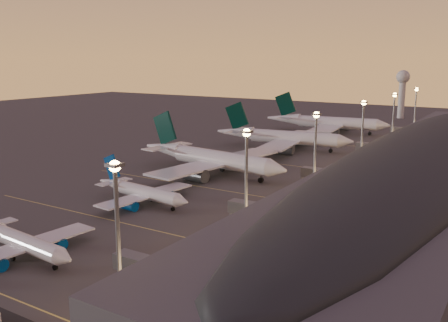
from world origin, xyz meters
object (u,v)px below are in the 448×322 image
baggage_tug_b (148,289)px  baggage_tug_c (225,226)px  airliner_wide_far (326,122)px  airliner_narrow_south (20,241)px  baggage_tug_a (98,292)px  airliner_narrow_north (141,192)px  radar_tower (402,86)px  airliner_wide_near (210,158)px  airliner_wide_mid (282,137)px

baggage_tug_b → baggage_tug_c: size_ratio=0.83×
airliner_wide_far → baggage_tug_c: size_ratio=16.20×
baggage_tug_c → airliner_wide_far: bearing=89.6°
airliner_narrow_south → baggage_tug_a: bearing=-3.5°
airliner_narrow_north → baggage_tug_b: size_ratio=10.24×
airliner_narrow_north → baggage_tug_b: airliner_narrow_north is taller
radar_tower → airliner_wide_near: bearing=-95.3°
baggage_tug_a → baggage_tug_c: 41.61m
airliner_wide_far → baggage_tug_c: airliner_wide_far is taller
airliner_wide_far → baggage_tug_c: bearing=-84.4°
airliner_narrow_north → baggage_tug_b: (37.82, -41.31, -2.86)m
baggage_tug_b → baggage_tug_c: baggage_tug_c is taller
radar_tower → baggage_tug_b: bearing=-85.4°
airliner_wide_near → baggage_tug_a: bearing=-60.4°
airliner_narrow_south → airliner_wide_mid: 142.94m
airliner_narrow_north → baggage_tug_a: 56.67m
baggage_tug_b → airliner_wide_near: bearing=110.3°
airliner_narrow_south → baggage_tug_b: size_ratio=9.96×
baggage_tug_b → baggage_tug_c: bearing=93.2°
airliner_narrow_north → baggage_tug_c: bearing=-3.6°
airliner_narrow_north → baggage_tug_b: 56.08m
airliner_narrow_south → radar_tower: bearing=93.0°
baggage_tug_a → baggage_tug_c: size_ratio=0.94×
airliner_wide_mid → airliner_wide_near: bearing=-98.0°
airliner_wide_near → airliner_wide_far: (0.11, 116.02, 0.23)m
airliner_wide_far → baggage_tug_c: (36.01, -163.56, -5.10)m
baggage_tug_a → airliner_narrow_south: bearing=147.9°
airliner_narrow_south → airliner_wide_near: (-8.91, 85.06, 2.18)m
airliner_narrow_south → airliner_wide_mid: airliner_wide_mid is taller
radar_tower → baggage_tug_c: size_ratio=7.69×
airliner_narrow_south → airliner_narrow_north: size_ratio=0.97×
airliner_narrow_south → airliner_wide_far: 201.28m
airliner_wide_far → airliner_wide_near: bearing=-96.9°
airliner_wide_mid → baggage_tug_b: airliner_wide_mid is taller
airliner_narrow_south → baggage_tug_a: size_ratio=8.85×
airliner_wide_near → baggage_tug_c: 59.91m
airliner_narrow_north → radar_tower: bearing=92.8°
airliner_narrow_north → baggage_tug_c: 32.15m
airliner_narrow_south → baggage_tug_c: size_ratio=8.29×
baggage_tug_b → baggage_tug_c: 36.38m
airliner_wide_far → radar_tower: (19.07, 90.95, 16.23)m
airliner_narrow_north → airliner_wide_near: bearing=102.4°
baggage_tug_b → airliner_narrow_north: bearing=125.8°
airliner_wide_mid → baggage_tug_a: (34.77, -146.81, -4.82)m
airliner_narrow_south → radar_tower: 292.80m
baggage_tug_c → airliner_wide_near: bearing=114.4°
baggage_tug_a → baggage_tug_b: (6.38, 5.76, -0.04)m
airliner_narrow_south → baggage_tug_b: airliner_narrow_south is taller
airliner_narrow_south → airliner_narrow_north: bearing=100.8°
airliner_wide_near → baggage_tug_b: size_ratio=18.66×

